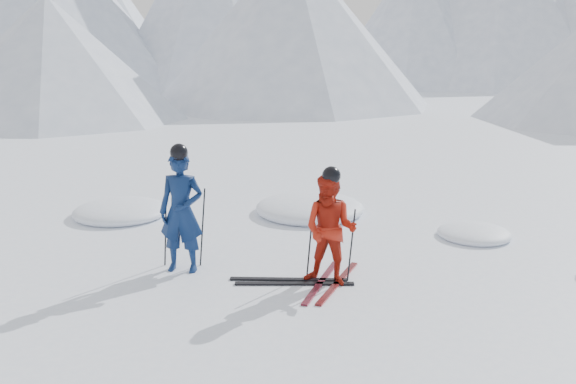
{
  "coord_description": "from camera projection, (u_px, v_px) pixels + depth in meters",
  "views": [
    {
      "loc": [
        -0.77,
        -8.66,
        3.33
      ],
      "look_at": [
        -1.65,
        0.5,
        1.1
      ],
      "focal_mm": 38.0,
      "sensor_mm": 36.0,
      "label": 1
    }
  ],
  "objects": [
    {
      "name": "pole_blue_left",
      "position": [
        166.0,
        228.0,
        9.27
      ],
      "size": [
        0.12,
        0.09,
        1.22
      ],
      "primitive_type": "cylinder",
      "rotation": [
        0.05,
        0.08,
        0.0
      ],
      "color": "black",
      "rests_on": "ground"
    },
    {
      "name": "snow_lumps",
      "position": [
        284.0,
        220.0,
        11.87
      ],
      "size": [
        10.01,
        4.99,
        0.48
      ],
      "color": "white",
      "rests_on": "ground"
    },
    {
      "name": "skier_red",
      "position": [
        330.0,
        230.0,
        8.55
      ],
      "size": [
        0.91,
        0.78,
        1.6
      ],
      "primitive_type": "imported",
      "rotation": [
        0.0,
        0.0,
        -0.26
      ],
      "color": "#A91C0D",
      "rests_on": "ground"
    },
    {
      "name": "pole_red_left",
      "position": [
        310.0,
        242.0,
        8.88
      ],
      "size": [
        0.11,
        0.09,
        1.06
      ],
      "primitive_type": "cylinder",
      "rotation": [
        0.06,
        0.08,
        0.0
      ],
      "color": "black",
      "rests_on": "ground"
    },
    {
      "name": "ground",
      "position": [
        395.0,
        274.0,
        9.09
      ],
      "size": [
        160.0,
        160.0,
        0.0
      ],
      "primitive_type": "plane",
      "color": "white",
      "rests_on": "ground"
    },
    {
      "name": "ski_loose_b",
      "position": [
        294.0,
        284.0,
        8.68
      ],
      "size": [
        1.7,
        0.25,
        0.03
      ],
      "primitive_type": "cube",
      "rotation": [
        0.0,
        0.0,
        1.66
      ],
      "color": "black",
      "rests_on": "ground"
    },
    {
      "name": "ski_worn_right",
      "position": [
        338.0,
        282.0,
        8.72
      ],
      "size": [
        0.58,
        1.65,
        0.03
      ],
      "primitive_type": "cube",
      "rotation": [
        0.0,
        0.0,
        -0.29
      ],
      "color": "black",
      "rests_on": "ground"
    },
    {
      "name": "skier_blue",
      "position": [
        181.0,
        212.0,
        9.03
      ],
      "size": [
        0.69,
        0.48,
        1.83
      ],
      "primitive_type": "imported",
      "rotation": [
        0.0,
        0.0,
        -0.06
      ],
      "color": "#0C1F48",
      "rests_on": "ground"
    },
    {
      "name": "pole_blue_right",
      "position": [
        203.0,
        227.0,
        9.32
      ],
      "size": [
        0.12,
        0.07,
        1.22
      ],
      "primitive_type": "cylinder",
      "rotation": [
        -0.04,
        0.08,
        0.0
      ],
      "color": "black",
      "rests_on": "ground"
    },
    {
      "name": "ski_worn_left",
      "position": [
        321.0,
        282.0,
        8.74
      ],
      "size": [
        0.46,
        1.68,
        0.03
      ],
      "primitive_type": "cube",
      "rotation": [
        0.0,
        0.0,
        -0.22
      ],
      "color": "black",
      "rests_on": "ground"
    },
    {
      "name": "pole_red_right",
      "position": [
        351.0,
        245.0,
        8.73
      ],
      "size": [
        0.11,
        0.08,
        1.06
      ],
      "primitive_type": "cylinder",
      "rotation": [
        -0.05,
        0.08,
        0.0
      ],
      "color": "black",
      "rests_on": "ground"
    },
    {
      "name": "ski_loose_a",
      "position": [
        288.0,
        279.0,
        8.83
      ],
      "size": [
        1.7,
        0.19,
        0.03
      ],
      "primitive_type": "cube",
      "rotation": [
        0.0,
        0.0,
        1.63
      ],
      "color": "black",
      "rests_on": "ground"
    }
  ]
}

